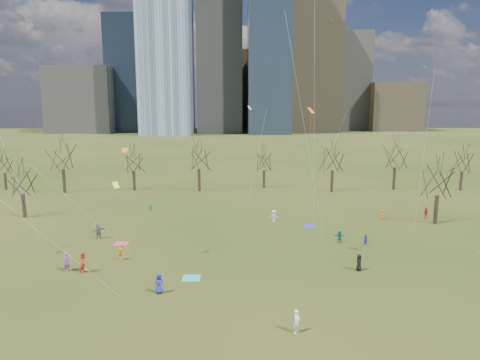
{
  "coord_description": "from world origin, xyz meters",
  "views": [
    {
      "loc": [
        -0.73,
        -36.46,
        15.58
      ],
      "look_at": [
        0.0,
        12.0,
        7.0
      ],
      "focal_mm": 32.0,
      "sensor_mm": 36.0,
      "label": 1
    }
  ],
  "objects_px": {
    "blanket_navy": "(309,226)",
    "blanket_crimson": "(121,244)",
    "person_4": "(120,252)",
    "person_0": "(159,284)",
    "person_1": "(297,321)",
    "person_2": "(84,263)",
    "blanket_teal": "(191,278)"
  },
  "relations": [
    {
      "from": "blanket_navy",
      "to": "person_4",
      "type": "distance_m",
      "value": 24.4
    },
    {
      "from": "blanket_navy",
      "to": "person_0",
      "type": "height_order",
      "value": "person_0"
    },
    {
      "from": "blanket_navy",
      "to": "person_2",
      "type": "xyz_separation_m",
      "value": [
        -23.87,
        -15.04,
        0.97
      ]
    },
    {
      "from": "person_2",
      "to": "person_4",
      "type": "height_order",
      "value": "person_2"
    },
    {
      "from": "blanket_teal",
      "to": "person_4",
      "type": "relative_size",
      "value": 0.96
    },
    {
      "from": "blanket_teal",
      "to": "person_1",
      "type": "distance_m",
      "value": 12.61
    },
    {
      "from": "person_2",
      "to": "blanket_navy",
      "type": "bearing_deg",
      "value": -40.47
    },
    {
      "from": "person_0",
      "to": "person_1",
      "type": "xyz_separation_m",
      "value": [
        10.58,
        -6.42,
        -0.02
      ]
    },
    {
      "from": "blanket_navy",
      "to": "person_0",
      "type": "bearing_deg",
      "value": -129.26
    },
    {
      "from": "blanket_navy",
      "to": "person_4",
      "type": "height_order",
      "value": "person_4"
    },
    {
      "from": "person_4",
      "to": "person_2",
      "type": "bearing_deg",
      "value": 96.56
    },
    {
      "from": "blanket_navy",
      "to": "person_0",
      "type": "relative_size",
      "value": 0.93
    },
    {
      "from": "blanket_teal",
      "to": "person_0",
      "type": "relative_size",
      "value": 0.93
    },
    {
      "from": "blanket_navy",
      "to": "blanket_crimson",
      "type": "distance_m",
      "value": 23.57
    },
    {
      "from": "blanket_teal",
      "to": "blanket_navy",
      "type": "relative_size",
      "value": 1.0
    },
    {
      "from": "blanket_crimson",
      "to": "person_0",
      "type": "height_order",
      "value": "person_0"
    },
    {
      "from": "person_2",
      "to": "person_4",
      "type": "bearing_deg",
      "value": -21.57
    },
    {
      "from": "person_1",
      "to": "person_2",
      "type": "distance_m",
      "value": 21.44
    },
    {
      "from": "person_4",
      "to": "blanket_crimson",
      "type": "bearing_deg",
      "value": -30.48
    },
    {
      "from": "blanket_crimson",
      "to": "person_0",
      "type": "bearing_deg",
      "value": -63.26
    },
    {
      "from": "blanket_navy",
      "to": "blanket_crimson",
      "type": "bearing_deg",
      "value": -163.64
    },
    {
      "from": "blanket_crimson",
      "to": "person_4",
      "type": "distance_m",
      "value": 5.45
    },
    {
      "from": "blanket_crimson",
      "to": "person_0",
      "type": "xyz_separation_m",
      "value": [
        6.56,
        -13.01,
        0.85
      ]
    },
    {
      "from": "blanket_teal",
      "to": "person_0",
      "type": "height_order",
      "value": "person_0"
    },
    {
      "from": "blanket_crimson",
      "to": "person_4",
      "type": "relative_size",
      "value": 0.96
    },
    {
      "from": "blanket_crimson",
      "to": "person_1",
      "type": "distance_m",
      "value": 25.92
    },
    {
      "from": "person_0",
      "to": "person_1",
      "type": "bearing_deg",
      "value": -49.51
    },
    {
      "from": "blanket_teal",
      "to": "person_0",
      "type": "bearing_deg",
      "value": -127.29
    },
    {
      "from": "person_0",
      "to": "person_2",
      "type": "bearing_deg",
      "value": 131.19
    },
    {
      "from": "blanket_crimson",
      "to": "person_1",
      "type": "relative_size",
      "value": 0.95
    },
    {
      "from": "blanket_teal",
      "to": "blanket_navy",
      "type": "distance_m",
      "value": 21.46
    },
    {
      "from": "person_2",
      "to": "person_4",
      "type": "distance_m",
      "value": 4.08
    }
  ]
}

